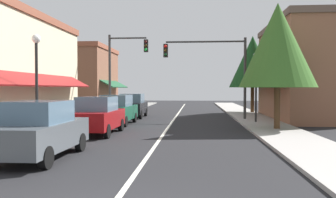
% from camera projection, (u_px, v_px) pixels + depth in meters
% --- Properties ---
extents(ground_plane, '(80.00, 80.00, 0.00)m').
position_uv_depth(ground_plane, '(173.00, 121.00, 23.40)').
color(ground_plane, black).
extents(sidewalk_left, '(2.60, 56.00, 0.12)m').
position_uv_depth(sidewalk_left, '(92.00, 119.00, 23.83)').
color(sidewalk_left, gray).
rests_on(sidewalk_left, ground).
extents(sidewalk_right, '(2.60, 56.00, 0.12)m').
position_uv_depth(sidewalk_right, '(257.00, 121.00, 22.96)').
color(sidewalk_right, '#A39E99').
rests_on(sidewalk_right, ground).
extents(lane_center_stripe, '(0.14, 52.00, 0.01)m').
position_uv_depth(lane_center_stripe, '(173.00, 121.00, 23.40)').
color(lane_center_stripe, silver).
rests_on(lane_center_stripe, ground).
extents(storefront_right_block, '(5.36, 10.20, 6.77)m').
position_uv_depth(storefront_right_block, '(301.00, 71.00, 24.60)').
color(storefront_right_block, '#8E5B42').
rests_on(storefront_right_block, ground).
extents(storefront_far_left, '(7.09, 8.20, 6.15)m').
position_uv_depth(storefront_far_left, '(79.00, 79.00, 34.03)').
color(storefront_far_left, brown).
rests_on(storefront_far_left, ground).
extents(parked_car_nearest_left, '(1.82, 4.12, 1.77)m').
position_uv_depth(parked_car_nearest_left, '(40.00, 130.00, 10.73)').
color(parked_car_nearest_left, '#4C5156').
rests_on(parked_car_nearest_left, ground).
extents(parked_car_second_left, '(1.82, 4.12, 1.77)m').
position_uv_depth(parked_car_second_left, '(98.00, 116.00, 16.51)').
color(parked_car_second_left, maroon).
rests_on(parked_car_second_left, ground).
extents(parked_car_third_left, '(1.87, 4.14, 1.77)m').
position_uv_depth(parked_car_third_left, '(117.00, 110.00, 21.06)').
color(parked_car_third_left, '#0F4C33').
rests_on(parked_car_third_left, ground).
extents(parked_car_far_left, '(1.81, 4.11, 1.77)m').
position_uv_depth(parked_car_far_left, '(133.00, 106.00, 26.17)').
color(parked_car_far_left, black).
rests_on(parked_car_far_left, ground).
extents(traffic_signal_mast_arm, '(5.56, 0.50, 5.56)m').
position_uv_depth(traffic_signal_mast_arm, '(216.00, 63.00, 23.68)').
color(traffic_signal_mast_arm, '#333333').
rests_on(traffic_signal_mast_arm, ground).
extents(traffic_signal_left_corner, '(2.96, 0.50, 6.09)m').
position_uv_depth(traffic_signal_left_corner, '(122.00, 64.00, 25.78)').
color(traffic_signal_left_corner, '#333333').
rests_on(traffic_signal_left_corner, ground).
extents(street_lamp_left_near, '(0.36, 0.36, 4.36)m').
position_uv_depth(street_lamp_left_near, '(36.00, 68.00, 14.38)').
color(street_lamp_left_near, black).
rests_on(street_lamp_left_near, ground).
extents(street_lamp_right_mid, '(0.36, 0.36, 4.34)m').
position_uv_depth(street_lamp_right_mid, '(256.00, 75.00, 21.40)').
color(street_lamp_right_mid, black).
rests_on(street_lamp_right_mid, ground).
extents(tree_right_near, '(3.87, 3.87, 6.46)m').
position_uv_depth(tree_right_near, '(278.00, 45.00, 17.76)').
color(tree_right_near, '#4C331E').
rests_on(tree_right_near, ground).
extents(tree_right_far, '(3.98, 3.98, 6.64)m').
position_uv_depth(tree_right_far, '(253.00, 62.00, 30.08)').
color(tree_right_far, '#4C331E').
rests_on(tree_right_far, ground).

